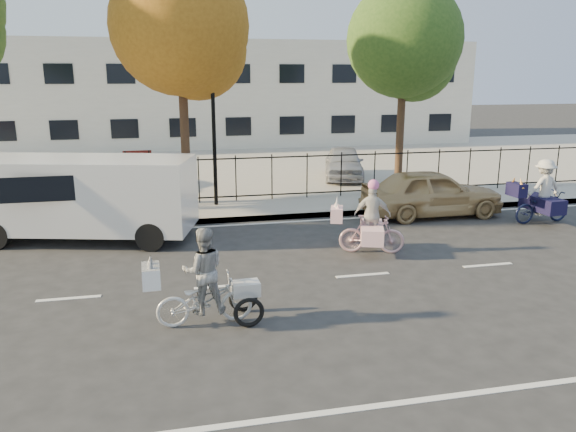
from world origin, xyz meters
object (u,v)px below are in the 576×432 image
object	(u,v)px
gold_sedan	(432,193)
lot_car_d	(344,163)
lamppost	(213,111)
zebra_trike	(204,288)
pedestrian	(13,190)
bull_bike	(542,198)
white_van	(80,195)
lot_car_c	(119,172)
unicorn_bike	(371,226)

from	to	relation	value
gold_sedan	lot_car_d	xyz separation A→B (m)	(-0.88, 5.86, 0.05)
lamppost	zebra_trike	xyz separation A→B (m)	(-0.99, -8.48, -2.44)
gold_sedan	pedestrian	size ratio (longest dim) A/B	2.69
bull_bike	white_van	size ratio (longest dim) A/B	0.31
bull_bike	gold_sedan	xyz separation A→B (m)	(-2.74, 1.44, -0.02)
lot_car_c	gold_sedan	bearing A→B (deg)	-47.89
bull_bike	pedestrian	distance (m)	15.35
lamppost	lot_car_d	size ratio (longest dim) A/B	1.18
lot_car_c	zebra_trike	bearing A→B (deg)	-96.15
bull_bike	lot_car_d	world-z (taller)	bull_bike
bull_bike	unicorn_bike	bearing A→B (deg)	101.32
bull_bike	white_van	world-z (taller)	white_van
unicorn_bike	pedestrian	distance (m)	10.44
bull_bike	pedestrian	size ratio (longest dim) A/B	1.28
white_van	gold_sedan	size ratio (longest dim) A/B	1.51
unicorn_bike	lot_car_c	distance (m)	10.91
lamppost	lot_car_c	world-z (taller)	lamppost
gold_sedan	pedestrian	bearing A→B (deg)	80.24
gold_sedan	lot_car_c	size ratio (longest dim) A/B	1.19
zebra_trike	unicorn_bike	size ratio (longest dim) A/B	1.10
bull_bike	gold_sedan	bearing A→B (deg)	58.19
lamppost	gold_sedan	bearing A→B (deg)	-20.04
zebra_trike	white_van	xyz separation A→B (m)	(-2.74, 5.83, 0.51)
lamppost	unicorn_bike	xyz separation A→B (m)	(3.20, -5.35, -2.44)
zebra_trike	lot_car_c	distance (m)	12.17
white_van	lot_car_d	size ratio (longest dim) A/B	1.75
gold_sedan	pedestrian	distance (m)	12.38
lot_car_d	lot_car_c	bearing A→B (deg)	-163.75
unicorn_bike	lot_car_c	bearing A→B (deg)	54.49
lamppost	lot_car_c	distance (m)	5.28
bull_bike	lot_car_c	bearing A→B (deg)	55.33
lamppost	pedestrian	distance (m)	6.29
lamppost	gold_sedan	size ratio (longest dim) A/B	1.02
unicorn_bike	gold_sedan	distance (m)	4.35
zebra_trike	gold_sedan	size ratio (longest dim) A/B	0.48
bull_bike	lamppost	bearing A→B (deg)	63.43
zebra_trike	unicorn_bike	world-z (taller)	unicorn_bike
bull_bike	gold_sedan	size ratio (longest dim) A/B	0.47
gold_sedan	zebra_trike	bearing A→B (deg)	130.08
bull_bike	white_van	xyz separation A→B (m)	(-12.78, 1.08, 0.44)
lot_car_c	unicorn_bike	bearing A→B (deg)	-70.67
white_van	pedestrian	world-z (taller)	white_van
lot_car_d	unicorn_bike	bearing A→B (deg)	-88.21
unicorn_bike	white_van	size ratio (longest dim) A/B	0.29
zebra_trike	unicorn_bike	distance (m)	5.24
zebra_trike	gold_sedan	distance (m)	9.57
pedestrian	lot_car_d	size ratio (longest dim) A/B	0.43
lot_car_c	lamppost	bearing A→B (deg)	-64.10
zebra_trike	lot_car_d	world-z (taller)	zebra_trike
unicorn_bike	bull_bike	bearing A→B (deg)	-55.94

